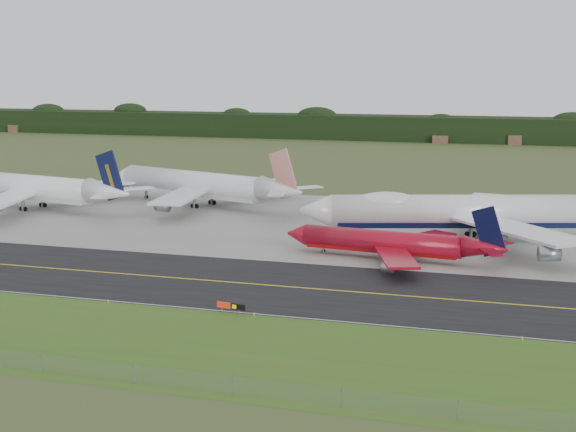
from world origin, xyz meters
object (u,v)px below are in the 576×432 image
at_px(jet_ba_747, 468,211).
at_px(jet_navy_gold, 32,188).
at_px(jet_star_tail, 202,185).
at_px(taxiway_sign, 231,306).
at_px(jet_red_737, 393,243).

relative_size(jet_ba_747, jet_navy_gold, 1.12).
bearing_deg(jet_star_tail, taxiway_sign, -65.23).
bearing_deg(jet_navy_gold, jet_red_737, -16.68).
bearing_deg(jet_red_737, jet_navy_gold, 163.32).
relative_size(jet_navy_gold, jet_star_tail, 1.03).
bearing_deg(jet_navy_gold, taxiway_sign, -41.05).
bearing_deg(jet_star_tail, jet_ba_747, -19.15).
relative_size(jet_star_tail, taxiway_sign, 13.29).
xyz_separation_m(jet_ba_747, jet_navy_gold, (-108.61, 7.82, -0.80)).
bearing_deg(jet_navy_gold, jet_ba_747, -4.12).
xyz_separation_m(jet_star_tail, taxiway_sign, (39.17, -84.89, -4.43)).
bearing_deg(jet_red_737, taxiway_sign, -113.58).
height_order(jet_navy_gold, taxiway_sign, jet_navy_gold).
xyz_separation_m(jet_ba_747, jet_red_737, (-12.14, -21.08, -3.00)).
distance_m(jet_ba_747, jet_star_tail, 72.77).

